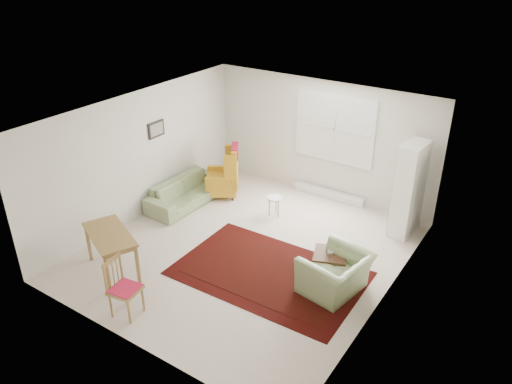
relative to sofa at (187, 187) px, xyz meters
The scene contains 10 objects.
room 2.32m from the sofa, 15.76° to the right, with size 5.04×5.54×2.51m.
rug 3.00m from the sofa, 22.76° to the right, with size 3.05×1.96×0.03m, color black, non-canonical shape.
sofa is the anchor object (origin of this frame).
armchair 3.96m from the sofa, 14.05° to the right, with size 1.00×0.87×0.78m, color gray.
wingback_chair 0.81m from the sofa, 62.36° to the left, with size 0.66×0.70×1.15m, color gold, non-canonical shape.
coffee_table 3.65m from the sofa, ahead, with size 0.52×0.52×0.43m, color #422414, non-canonical shape.
stool 1.88m from the sofa, 18.22° to the left, with size 0.30×0.30×0.41m, color white, non-canonical shape.
cabinet 4.41m from the sofa, 18.59° to the left, with size 0.38×0.72×1.79m, color white, non-canonical shape.
desk 2.58m from the sofa, 77.71° to the right, with size 1.16×0.58×0.73m, color olive, non-canonical shape.
desk_chair 3.50m from the sofa, 63.97° to the right, with size 0.40×0.40×0.92m, color olive, non-canonical shape.
Camera 1 is at (4.27, -6.13, 4.96)m, focal length 35.00 mm.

